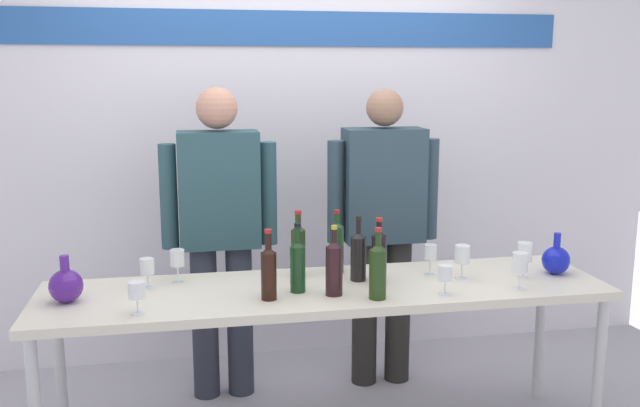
{
  "coord_description": "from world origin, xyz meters",
  "views": [
    {
      "loc": [
        -0.6,
        -2.99,
        1.74
      ],
      "look_at": [
        0.0,
        0.15,
        1.14
      ],
      "focal_mm": 39.28,
      "sensor_mm": 36.0,
      "label": 1
    }
  ],
  "objects_px": {
    "wine_bottle_6": "(334,266)",
    "wine_glass_right_3": "(430,253)",
    "wine_bottle_3": "(337,246)",
    "wine_bottle_5": "(358,254)",
    "wine_glass_left_1": "(177,259)",
    "wine_glass_right_4": "(462,255)",
    "wine_bottle_0": "(298,264)",
    "wine_bottle_1": "(379,255)",
    "wine_glass_right_0": "(445,274)",
    "wine_glass_left_0": "(137,291)",
    "display_table": "(326,299)",
    "wine_glass_left_2": "(147,267)",
    "presenter_right": "(383,219)",
    "wine_bottle_4": "(378,269)",
    "decanter_blue_right": "(556,260)",
    "wine_bottle_7": "(269,271)",
    "decanter_blue_left": "(66,285)",
    "wine_bottle_2": "(298,248)",
    "wine_glass_right_1": "(524,253)",
    "presenter_left": "(220,224)",
    "wine_glass_right_2": "(520,263)"
  },
  "relations": [
    {
      "from": "wine_bottle_6",
      "to": "wine_glass_right_3",
      "type": "relative_size",
      "value": 2.08
    },
    {
      "from": "wine_bottle_3",
      "to": "wine_bottle_5",
      "type": "xyz_separation_m",
      "value": [
        0.07,
        -0.14,
        -0.01
      ]
    },
    {
      "from": "wine_glass_left_1",
      "to": "wine_glass_right_4",
      "type": "relative_size",
      "value": 0.97
    },
    {
      "from": "wine_bottle_5",
      "to": "wine_bottle_0",
      "type": "bearing_deg",
      "value": -158.72
    },
    {
      "from": "wine_bottle_1",
      "to": "wine_glass_right_3",
      "type": "height_order",
      "value": "wine_bottle_1"
    },
    {
      "from": "wine_bottle_6",
      "to": "wine_glass_right_0",
      "type": "bearing_deg",
      "value": -9.94
    },
    {
      "from": "wine_glass_left_0",
      "to": "display_table",
      "type": "bearing_deg",
      "value": 14.68
    },
    {
      "from": "wine_bottle_5",
      "to": "display_table",
      "type": "bearing_deg",
      "value": -157.73
    },
    {
      "from": "wine_glass_left_2",
      "to": "presenter_right",
      "type": "bearing_deg",
      "value": 22.14
    },
    {
      "from": "wine_bottle_3",
      "to": "wine_bottle_4",
      "type": "distance_m",
      "value": 0.43
    },
    {
      "from": "wine_bottle_4",
      "to": "wine_bottle_5",
      "type": "distance_m",
      "value": 0.28
    },
    {
      "from": "wine_bottle_1",
      "to": "wine_glass_left_2",
      "type": "height_order",
      "value": "wine_bottle_1"
    },
    {
      "from": "decanter_blue_right",
      "to": "wine_glass_left_0",
      "type": "xyz_separation_m",
      "value": [
        -1.94,
        -0.21,
        0.03
      ]
    },
    {
      "from": "wine_bottle_7",
      "to": "wine_glass_right_3",
      "type": "xyz_separation_m",
      "value": [
        0.8,
        0.22,
        -0.02
      ]
    },
    {
      "from": "wine_bottle_3",
      "to": "wine_bottle_1",
      "type": "bearing_deg",
      "value": -53.43
    },
    {
      "from": "wine_bottle_6",
      "to": "wine_glass_right_4",
      "type": "distance_m",
      "value": 0.65
    },
    {
      "from": "wine_glass_left_1",
      "to": "wine_glass_right_3",
      "type": "bearing_deg",
      "value": -4.92
    },
    {
      "from": "decanter_blue_left",
      "to": "wine_bottle_6",
      "type": "distance_m",
      "value": 1.14
    },
    {
      "from": "display_table",
      "to": "wine_bottle_4",
      "type": "relative_size",
      "value": 8.22
    },
    {
      "from": "wine_bottle_0",
      "to": "wine_bottle_2",
      "type": "xyz_separation_m",
      "value": [
        0.04,
        0.23,
        0.01
      ]
    },
    {
      "from": "wine_bottle_5",
      "to": "wine_glass_right_1",
      "type": "height_order",
      "value": "wine_bottle_5"
    },
    {
      "from": "presenter_right",
      "to": "wine_glass_right_4",
      "type": "bearing_deg",
      "value": -71.91
    },
    {
      "from": "wine_glass_left_2",
      "to": "decanter_blue_left",
      "type": "bearing_deg",
      "value": -157.69
    },
    {
      "from": "wine_glass_right_0",
      "to": "wine_bottle_7",
      "type": "bearing_deg",
      "value": 174.2
    },
    {
      "from": "wine_bottle_2",
      "to": "wine_bottle_7",
      "type": "distance_m",
      "value": 0.36
    },
    {
      "from": "presenter_left",
      "to": "wine_bottle_2",
      "type": "bearing_deg",
      "value": -52.32
    },
    {
      "from": "decanter_blue_left",
      "to": "wine_glass_right_2",
      "type": "bearing_deg",
      "value": -5.59
    },
    {
      "from": "wine_bottle_1",
      "to": "wine_glass_right_1",
      "type": "bearing_deg",
      "value": -3.65
    },
    {
      "from": "decanter_blue_left",
      "to": "wine_glass_right_2",
      "type": "distance_m",
      "value": 1.97
    },
    {
      "from": "decanter_blue_right",
      "to": "wine_bottle_6",
      "type": "relative_size",
      "value": 0.65
    },
    {
      "from": "wine_glass_right_1",
      "to": "wine_glass_right_4",
      "type": "bearing_deg",
      "value": 172.93
    },
    {
      "from": "wine_glass_left_0",
      "to": "decanter_blue_left",
      "type": "bearing_deg",
      "value": 145.78
    },
    {
      "from": "decanter_blue_right",
      "to": "wine_bottle_5",
      "type": "xyz_separation_m",
      "value": [
        -0.96,
        0.08,
        0.05
      ]
    },
    {
      "from": "display_table",
      "to": "wine_bottle_3",
      "type": "bearing_deg",
      "value": 65.92
    },
    {
      "from": "display_table",
      "to": "decanter_blue_right",
      "type": "height_order",
      "value": "decanter_blue_right"
    },
    {
      "from": "wine_bottle_3",
      "to": "wine_glass_left_0",
      "type": "relative_size",
      "value": 2.31
    },
    {
      "from": "wine_bottle_7",
      "to": "wine_bottle_4",
      "type": "bearing_deg",
      "value": -9.72
    },
    {
      "from": "presenter_right",
      "to": "presenter_left",
      "type": "bearing_deg",
      "value": 180.0
    },
    {
      "from": "wine_glass_right_0",
      "to": "wine_bottle_5",
      "type": "bearing_deg",
      "value": 139.43
    },
    {
      "from": "wine_bottle_2",
      "to": "wine_glass_left_2",
      "type": "relative_size",
      "value": 2.32
    },
    {
      "from": "wine_bottle_0",
      "to": "wine_bottle_6",
      "type": "relative_size",
      "value": 1.0
    },
    {
      "from": "wine_glass_left_0",
      "to": "wine_bottle_2",
      "type": "bearing_deg",
      "value": 28.96
    },
    {
      "from": "presenter_left",
      "to": "wine_bottle_6",
      "type": "bearing_deg",
      "value": -59.02
    },
    {
      "from": "presenter_right",
      "to": "wine_bottle_2",
      "type": "xyz_separation_m",
      "value": [
        -0.54,
        -0.45,
        -0.03
      ]
    },
    {
      "from": "wine_glass_right_3",
      "to": "wine_glass_left_2",
      "type": "bearing_deg",
      "value": 178.19
    },
    {
      "from": "wine_glass_left_0",
      "to": "wine_glass_right_4",
      "type": "relative_size",
      "value": 0.83
    },
    {
      "from": "decanter_blue_right",
      "to": "wine_bottle_7",
      "type": "xyz_separation_m",
      "value": [
        -1.4,
        -0.12,
        0.06
      ]
    },
    {
      "from": "wine_bottle_1",
      "to": "wine_glass_right_2",
      "type": "bearing_deg",
      "value": -19.02
    },
    {
      "from": "wine_bottle_4",
      "to": "wine_bottle_6",
      "type": "distance_m",
      "value": 0.19
    },
    {
      "from": "decanter_blue_right",
      "to": "wine_glass_right_2",
      "type": "xyz_separation_m",
      "value": [
        -0.28,
        -0.19,
        0.05
      ]
    }
  ]
}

